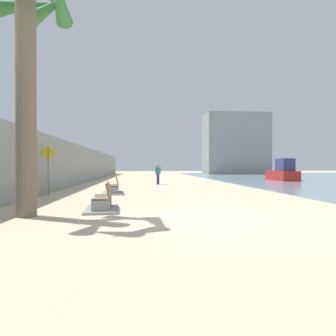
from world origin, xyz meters
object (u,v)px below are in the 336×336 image
(person_walking, at_px, (158,172))
(bench_far, at_px, (114,189))
(pedestrian_sign, at_px, (48,164))
(palm_tree, at_px, (26,36))
(boat_nearest, at_px, (283,173))
(bench_near, at_px, (103,203))

(person_walking, bearing_deg, bench_far, -111.01)
(bench_far, xyz_separation_m, pedestrian_sign, (-3.30, -0.79, 1.43))
(palm_tree, bearing_deg, boat_nearest, 47.16)
(bench_near, bearing_deg, pedestrian_sign, 123.52)
(pedestrian_sign, bearing_deg, palm_tree, -77.91)
(bench_near, xyz_separation_m, person_walking, (2.71, 13.75, 0.78))
(bench_far, bearing_deg, bench_near, -87.89)
(person_walking, distance_m, boat_nearest, 14.20)
(palm_tree, height_order, person_walking, palm_tree)
(bench_near, xyz_separation_m, bench_far, (-0.23, 6.11, 0.00))
(palm_tree, bearing_deg, bench_near, 26.60)
(palm_tree, distance_m, bench_near, 5.85)
(person_walking, bearing_deg, bench_near, -101.14)
(palm_tree, height_order, bench_near, palm_tree)
(bench_near, distance_m, pedestrian_sign, 6.55)
(palm_tree, height_order, pedestrian_sign, palm_tree)
(boat_nearest, bearing_deg, bench_far, -142.59)
(bench_far, bearing_deg, palm_tree, -105.02)
(palm_tree, bearing_deg, bench_far, 74.98)
(boat_nearest, bearing_deg, person_walking, -160.16)
(palm_tree, xyz_separation_m, bench_near, (2.16, 1.08, -5.33))
(palm_tree, relative_size, person_walking, 4.57)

